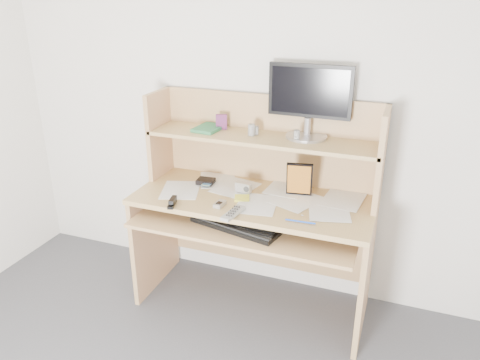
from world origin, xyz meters
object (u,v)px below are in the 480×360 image
(desk, at_px, (257,201))
(tv_remote, at_px, (233,213))
(game_case, at_px, (299,179))
(keyboard, at_px, (237,224))
(monitor, at_px, (309,99))

(desk, bearing_deg, tv_remote, -94.30)
(desk, bearing_deg, game_case, 5.87)
(tv_remote, relative_size, game_case, 0.88)
(keyboard, xyz_separation_m, monitor, (0.28, 0.44, 0.64))
(desk, distance_m, tv_remote, 0.35)
(desk, height_order, tv_remote, desk)
(keyboard, bearing_deg, desk, 96.59)
(desk, distance_m, keyboard, 0.28)
(game_case, bearing_deg, keyboard, -142.09)
(tv_remote, bearing_deg, game_case, 63.09)
(desk, xyz_separation_m, keyboard, (-0.03, -0.28, -0.03))
(game_case, height_order, monitor, monitor)
(tv_remote, bearing_deg, keyboard, 103.44)
(tv_remote, xyz_separation_m, game_case, (0.27, 0.37, 0.10))
(desk, relative_size, monitor, 2.89)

